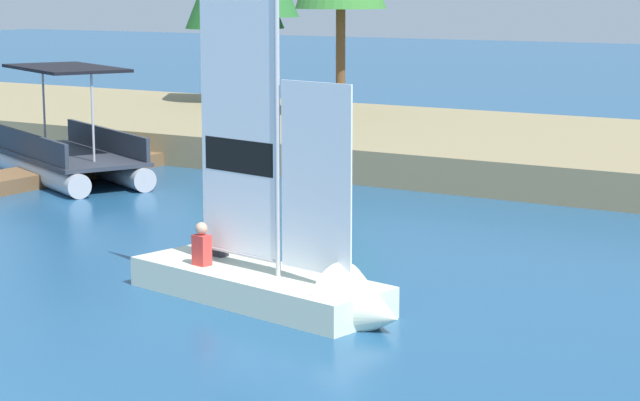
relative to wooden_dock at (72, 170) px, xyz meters
The scene contains 4 objects.
shore_bank 13.48m from the wooden_dock, 37.97° to the left, with size 80.00×10.87×0.89m, color #897A56.
wooden_dock is the anchor object (origin of this frame).
sailboat 14.59m from the wooden_dock, 32.50° to the right, with size 5.34×2.31×6.39m.
pontoon_boat 0.76m from the wooden_dock, 52.82° to the right, with size 6.18×4.48×2.96m.
Camera 1 is at (11.49, -7.22, 4.90)m, focal length 66.00 mm.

